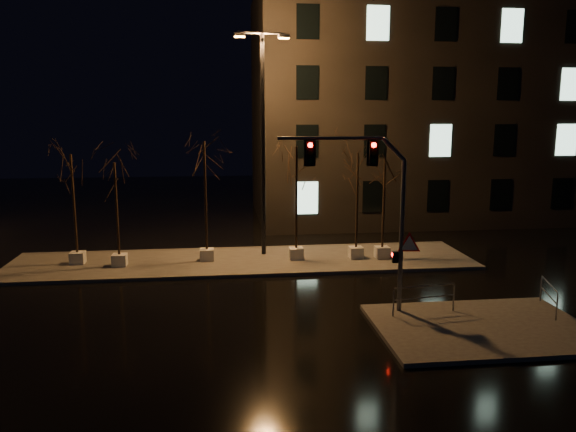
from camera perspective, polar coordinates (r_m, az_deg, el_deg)
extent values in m
plane|color=black|center=(21.43, -3.90, -8.89)|extent=(90.00, 90.00, 0.00)
cube|color=#45423D|center=(27.15, -4.56, -4.59)|extent=(22.00, 5.00, 0.15)
cube|color=#45423D|center=(19.99, 19.08, -10.67)|extent=(7.00, 5.00, 0.15)
cube|color=black|center=(41.05, 14.82, 10.61)|extent=(25.00, 12.00, 15.00)
cube|color=silver|center=(28.08, -20.58, -3.99)|extent=(0.65, 0.65, 0.55)
cylinder|color=black|center=(27.59, -20.92, 1.16)|extent=(0.11, 0.11, 4.55)
cube|color=silver|center=(27.03, -16.74, -4.30)|extent=(0.65, 0.65, 0.55)
cylinder|color=black|center=(26.55, -17.01, 0.69)|extent=(0.11, 0.11, 4.22)
cube|color=silver|center=(27.15, -8.23, -3.90)|extent=(0.65, 0.65, 0.55)
cylinder|color=black|center=(26.60, -8.39, 2.01)|extent=(0.11, 0.11, 5.10)
cube|color=silver|center=(27.11, 0.84, -3.82)|extent=(0.65, 0.65, 0.55)
cylinder|color=black|center=(26.58, 0.85, 1.85)|extent=(0.11, 0.11, 4.86)
cube|color=silver|center=(27.49, 6.91, -3.69)|extent=(0.65, 0.65, 0.55)
cylinder|color=black|center=(26.99, 7.03, 1.58)|extent=(0.11, 0.11, 4.56)
cube|color=silver|center=(27.69, 9.54, -3.66)|extent=(0.65, 0.65, 0.55)
cylinder|color=black|center=(27.22, 9.69, 1.27)|extent=(0.11, 0.11, 4.27)
cylinder|color=slate|center=(19.92, 11.45, -2.12)|extent=(0.16, 0.16, 5.34)
cylinder|color=slate|center=(19.11, 4.32, 7.88)|extent=(3.55, 0.50, 0.12)
cube|color=black|center=(19.31, 8.64, 6.37)|extent=(0.29, 0.22, 0.80)
cube|color=black|center=(19.08, 2.26, 6.43)|extent=(0.29, 0.22, 0.80)
cube|color=black|center=(20.05, 10.83, -4.12)|extent=(0.21, 0.18, 0.40)
cone|color=red|center=(20.00, 12.20, -2.89)|extent=(0.92, 0.12, 0.93)
sphere|color=#FF0C07|center=(19.50, 11.79, 7.09)|extent=(0.16, 0.16, 0.16)
cylinder|color=black|center=(27.36, -2.57, 6.99)|extent=(0.21, 0.21, 10.63)
cylinder|color=black|center=(27.57, -2.66, 18.09)|extent=(2.33, 0.43, 0.11)
cube|color=#FF9932|center=(27.34, -4.95, 17.79)|extent=(0.57, 0.37, 0.21)
cube|color=#FF9932|center=(27.79, -0.41, 17.70)|extent=(0.57, 0.37, 0.21)
cylinder|color=slate|center=(19.88, 10.67, -8.70)|extent=(0.05, 0.05, 0.95)
cylinder|color=slate|center=(20.94, 16.48, -7.97)|extent=(0.05, 0.05, 0.95)
cylinder|color=slate|center=(20.22, 13.72, -6.92)|extent=(2.31, 0.36, 0.04)
cylinder|color=slate|center=(20.35, 13.67, -8.05)|extent=(2.31, 0.36, 0.04)
cylinder|color=slate|center=(21.24, 25.64, -8.38)|extent=(0.05, 0.05, 0.91)
cylinder|color=slate|center=(23.10, 24.31, -6.80)|extent=(0.05, 0.05, 0.91)
cylinder|color=slate|center=(22.02, 25.05, -6.30)|extent=(0.63, 1.95, 0.04)
cylinder|color=slate|center=(22.14, 24.97, -7.31)|extent=(0.63, 1.95, 0.04)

